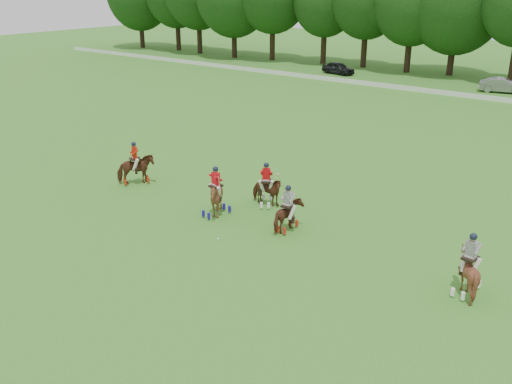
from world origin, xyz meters
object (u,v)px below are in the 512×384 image
Objects in this scene: polo_red_c at (216,198)px; car_left at (338,68)px; polo_stripe_b at (468,272)px; car_mid at (502,85)px; polo_red_b at (266,191)px; polo_red_a at (136,169)px; polo_stripe_a at (288,215)px; polo_ball at (218,239)px.

car_left is at bearing 112.45° from polo_red_c.
car_mid is at bearing 104.10° from polo_stripe_b.
polo_red_b is 0.94× the size of polo_stripe_b.
polo_red_a is at bearing 178.49° from polo_stripe_b.
polo_red_a reaches higher than car_mid.
polo_red_a is 0.97× the size of polo_red_c.
polo_red_b is 3.06m from polo_stripe_a.
polo_stripe_b is 9.95m from polo_ball.
car_left is 1.69× the size of polo_red_a.
car_mid is at bearing 90.07° from polo_ball.
polo_red_a reaches higher than polo_stripe_b.
polo_stripe_a is 1.15× the size of polo_stripe_b.
polo_red_a is 6.26m from polo_red_c.
polo_red_c reaches higher than polo_stripe_b.
polo_stripe_b is at bearing 11.98° from polo_ball.
polo_stripe_a reaches higher than polo_red_c.
polo_red_a is 1.07× the size of polo_red_b.
polo_red_b is 10.66m from polo_stripe_b.
polo_stripe_b reaches higher than polo_red_b.
polo_red_b is at bearing 167.75° from polo_stripe_b.
polo_ball is (17.88, -40.86, -0.63)m from car_left.
polo_red_a is (9.85, -38.33, 0.17)m from car_left.
polo_stripe_a is (2.49, -1.77, -0.02)m from polo_red_b.
polo_ball is at bearing -146.21° from car_left.
polo_red_c is (16.09, -38.93, 0.20)m from car_left.
polo_red_a is at bearing -179.87° from polo_stripe_a.
polo_red_c reaches higher than polo_red_a.
car_left is at bearing 104.42° from polo_red_a.
polo_stripe_a reaches higher than polo_red_b.
car_left reaches higher than polo_ball.
polo_red_b is at bearing 65.87° from polo_red_c.
polo_red_c is 0.90× the size of polo_stripe_a.
polo_ball is at bearing -124.78° from polo_stripe_a.
car_mid is at bearing 92.72° from polo_stripe_a.
polo_ball is (-9.70, -2.06, -0.79)m from polo_stripe_b.
polo_stripe_a reaches higher than polo_stripe_b.
polo_red_b is at bearing 99.47° from polo_ball.
polo_red_c is at bearing -179.33° from polo_stripe_b.
polo_red_b is 0.82× the size of polo_stripe_a.
car_mid is at bearing -79.85° from car_left.
polo_stripe_b is (27.58, -38.80, 0.16)m from car_left.
polo_stripe_b is (9.75, -38.80, 0.15)m from car_mid.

